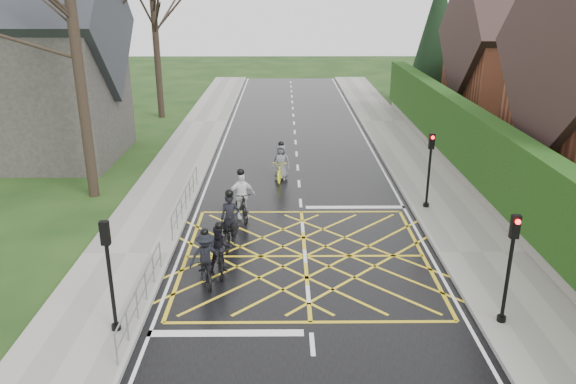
{
  "coord_description": "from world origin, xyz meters",
  "views": [
    {
      "loc": [
        -0.72,
        -17.09,
        8.52
      ],
      "look_at": [
        -0.55,
        2.82,
        1.3
      ],
      "focal_mm": 35.0,
      "sensor_mm": 36.0,
      "label": 1
    }
  ],
  "objects_px": {
    "cyclist_lead": "(281,167)",
    "cyclist_rear": "(230,227)",
    "cyclist_mid": "(206,262)",
    "cyclist_front": "(241,200)",
    "cyclist_back": "(220,254)"
  },
  "relations": [
    {
      "from": "cyclist_mid",
      "to": "cyclist_rear",
      "type": "bearing_deg",
      "value": 61.58
    },
    {
      "from": "cyclist_mid",
      "to": "cyclist_lead",
      "type": "bearing_deg",
      "value": 59.37
    },
    {
      "from": "cyclist_mid",
      "to": "cyclist_lead",
      "type": "xyz_separation_m",
      "value": [
        2.28,
        9.8,
        0.0
      ]
    },
    {
      "from": "cyclist_rear",
      "to": "cyclist_back",
      "type": "height_order",
      "value": "cyclist_rear"
    },
    {
      "from": "cyclist_front",
      "to": "cyclist_lead",
      "type": "bearing_deg",
      "value": 55.31
    },
    {
      "from": "cyclist_back",
      "to": "cyclist_mid",
      "type": "distance_m",
      "value": 0.65
    },
    {
      "from": "cyclist_rear",
      "to": "cyclist_mid",
      "type": "relative_size",
      "value": 1.11
    },
    {
      "from": "cyclist_back",
      "to": "cyclist_mid",
      "type": "height_order",
      "value": "cyclist_mid"
    },
    {
      "from": "cyclist_front",
      "to": "cyclist_lead",
      "type": "xyz_separation_m",
      "value": [
        1.54,
        4.77,
        -0.11
      ]
    },
    {
      "from": "cyclist_front",
      "to": "cyclist_lead",
      "type": "height_order",
      "value": "cyclist_front"
    },
    {
      "from": "cyclist_lead",
      "to": "cyclist_rear",
      "type": "bearing_deg",
      "value": -97.05
    },
    {
      "from": "cyclist_rear",
      "to": "cyclist_mid",
      "type": "distance_m",
      "value": 2.72
    },
    {
      "from": "cyclist_mid",
      "to": "cyclist_front",
      "type": "distance_m",
      "value": 5.09
    },
    {
      "from": "cyclist_mid",
      "to": "cyclist_front",
      "type": "bearing_deg",
      "value": 64.1
    },
    {
      "from": "cyclist_front",
      "to": "cyclist_mid",
      "type": "bearing_deg",
      "value": -115.14
    }
  ]
}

